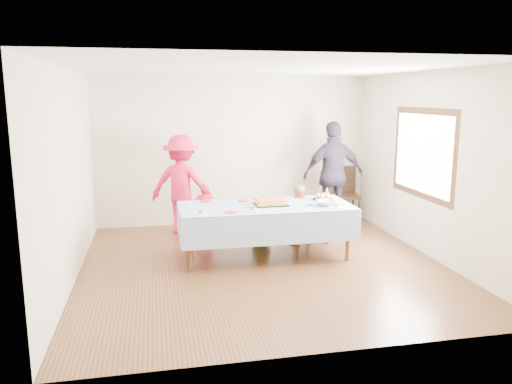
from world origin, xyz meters
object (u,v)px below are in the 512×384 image
birthday_cake (271,202)px  dining_chair (345,190)px  adult_left (182,184)px  party_table (265,209)px

birthday_cake → dining_chair: size_ratio=0.47×
adult_left → birthday_cake: bearing=147.0°
birthday_cake → dining_chair: bearing=44.7°
party_table → dining_chair: (1.99, 1.89, -0.15)m
party_table → dining_chair: size_ratio=2.44×
party_table → dining_chair: bearing=43.6°
birthday_cake → dining_chair: dining_chair is taller
party_table → birthday_cake: 0.12m
dining_chair → birthday_cake: bearing=-129.6°
birthday_cake → adult_left: bearing=127.1°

